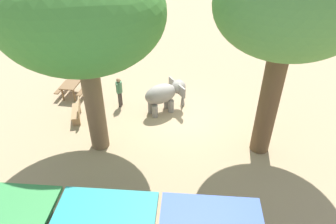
{
  "coord_description": "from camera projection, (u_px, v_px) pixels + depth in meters",
  "views": [
    {
      "loc": [
        -0.46,
        12.51,
        8.83
      ],
      "look_at": [
        0.45,
        0.84,
        0.8
      ],
      "focal_mm": 33.01,
      "sensor_mm": 36.0,
      "label": 1
    }
  ],
  "objects": [
    {
      "name": "ground_plane",
      "position": [
        178.0,
        116.0,
        15.31
      ],
      "size": [
        60.0,
        60.0,
        0.0
      ],
      "primitive_type": "plane",
      "color": "tan"
    },
    {
      "name": "shade_tree_secondary",
      "position": [
        80.0,
        14.0,
        10.29
      ],
      "size": [
        5.85,
        5.36,
        7.83
      ],
      "color": "brown",
      "rests_on": "ground_plane"
    },
    {
      "name": "elephant",
      "position": [
        165.0,
        94.0,
        15.16
      ],
      "size": [
        2.13,
        1.96,
        1.55
      ],
      "rotation": [
        0.0,
        0.0,
        3.73
      ],
      "color": "gray",
      "rests_on": "ground_plane"
    },
    {
      "name": "wooden_bench",
      "position": [
        77.0,
        111.0,
        14.86
      ],
      "size": [
        0.78,
        1.46,
        0.88
      ],
      "rotation": [
        0.0,
        0.0,
        5.0
      ],
      "color": "#9E7A51",
      "rests_on": "ground_plane"
    },
    {
      "name": "shade_tree_main",
      "position": [
        289.0,
        9.0,
        9.97
      ],
      "size": [
        5.01,
        4.59,
        7.83
      ],
      "color": "brown",
      "rests_on": "ground_plane"
    },
    {
      "name": "person_handler",
      "position": [
        119.0,
        90.0,
        15.56
      ],
      "size": [
        0.32,
        0.5,
        1.62
      ],
      "rotation": [
        0.0,
        0.0,
        2.95
      ],
      "color": "#3F3833",
      "rests_on": "ground_plane"
    },
    {
      "name": "picnic_table_near",
      "position": [
        72.0,
        85.0,
        16.66
      ],
      "size": [
        1.59,
        1.61,
        0.78
      ],
      "rotation": [
        0.0,
        0.0,
        4.64
      ],
      "color": "brown",
      "rests_on": "ground_plane"
    }
  ]
}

